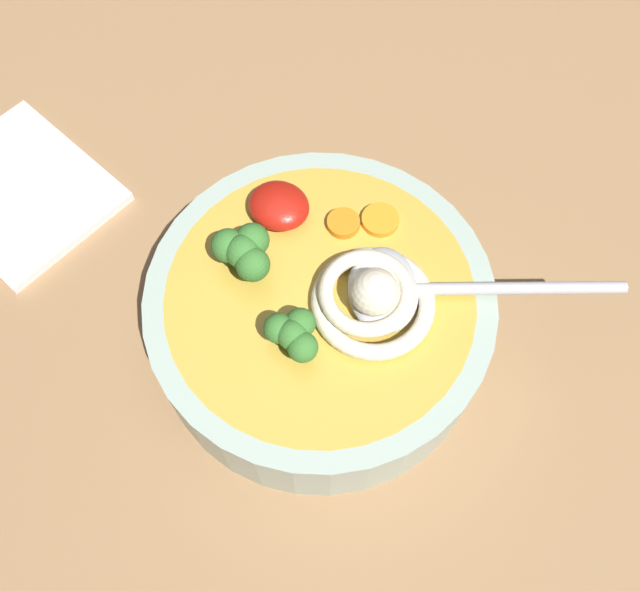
# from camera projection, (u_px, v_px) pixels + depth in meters

# --- Properties ---
(table_slab) EXTENTS (1.19, 1.19, 0.04)m
(table_slab) POSITION_uv_depth(u_px,v_px,m) (342.00, 342.00, 0.51)
(table_slab) COLOR #936D47
(table_slab) RESTS_ON ground
(soup_bowl) EXTENTS (0.22, 0.22, 0.06)m
(soup_bowl) POSITION_uv_depth(u_px,v_px,m) (320.00, 315.00, 0.47)
(soup_bowl) COLOR #9EB2A3
(soup_bowl) RESTS_ON table_slab
(noodle_pile) EXTENTS (0.08, 0.08, 0.03)m
(noodle_pile) POSITION_uv_depth(u_px,v_px,m) (369.00, 302.00, 0.42)
(noodle_pile) COLOR beige
(noodle_pile) RESTS_ON soup_bowl
(soup_spoon) EXTENTS (0.16, 0.12, 0.02)m
(soup_spoon) POSITION_uv_depth(u_px,v_px,m) (406.00, 289.00, 0.43)
(soup_spoon) COLOR #B7B7BC
(soup_spoon) RESTS_ON soup_bowl
(chili_sauce_dollop) EXTENTS (0.04, 0.04, 0.02)m
(chili_sauce_dollop) POSITION_uv_depth(u_px,v_px,m) (279.00, 206.00, 0.46)
(chili_sauce_dollop) COLOR #B2190F
(chili_sauce_dollop) RESTS_ON soup_bowl
(broccoli_floret_beside_chili) EXTENTS (0.04, 0.04, 0.03)m
(broccoli_floret_beside_chili) POSITION_uv_depth(u_px,v_px,m) (244.00, 251.00, 0.43)
(broccoli_floret_beside_chili) COLOR #7A9E60
(broccoli_floret_beside_chili) RESTS_ON soup_bowl
(broccoli_floret_right) EXTENTS (0.04, 0.03, 0.03)m
(broccoli_floret_right) POSITION_uv_depth(u_px,v_px,m) (293.00, 333.00, 0.41)
(broccoli_floret_right) COLOR #7A9E60
(broccoli_floret_right) RESTS_ON soup_bowl
(carrot_slice_rear) EXTENTS (0.02, 0.02, 0.01)m
(carrot_slice_rear) POSITION_uv_depth(u_px,v_px,m) (343.00, 223.00, 0.46)
(carrot_slice_rear) COLOR orange
(carrot_slice_rear) RESTS_ON soup_bowl
(carrot_slice_extra_b) EXTENTS (0.02, 0.02, 0.00)m
(carrot_slice_extra_b) POSITION_uv_depth(u_px,v_px,m) (380.00, 220.00, 0.46)
(carrot_slice_extra_b) COLOR orange
(carrot_slice_extra_b) RESTS_ON soup_bowl
(folded_napkin) EXTENTS (0.16, 0.14, 0.01)m
(folded_napkin) POSITION_uv_depth(u_px,v_px,m) (20.00, 191.00, 0.54)
(folded_napkin) COLOR white
(folded_napkin) RESTS_ON table_slab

